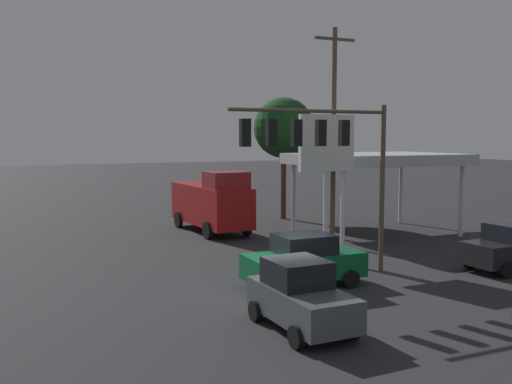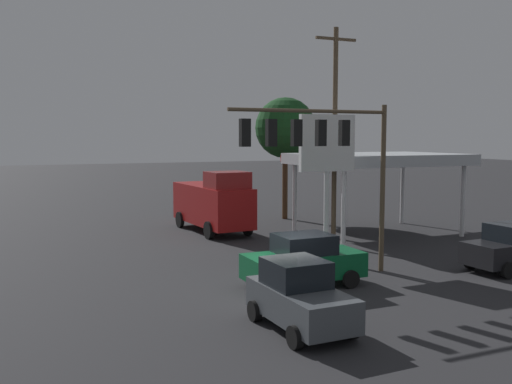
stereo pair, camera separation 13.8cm
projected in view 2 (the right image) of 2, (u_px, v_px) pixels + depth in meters
The scene contains 9 objects.
ground_plane at pixel (279, 292), 20.09m from camera, with size 200.00×200.00×0.00m, color #262628.
traffic_signal_assembly at pixel (321, 145), 21.68m from camera, with size 6.77×0.43×6.73m.
utility_pole at pixel (335, 129), 30.24m from camera, with size 2.40×0.26×11.16m.
gas_station_canopy at pixel (377, 160), 31.83m from camera, with size 8.86×6.46×4.52m.
price_sign at pixel (327, 151), 24.86m from camera, with size 2.68×0.27×6.43m.
sedan_far at pixel (304, 261), 20.83m from camera, with size 4.41×2.07×1.93m.
delivery_truck at pixel (213, 203), 32.67m from camera, with size 2.93×6.95×3.58m.
hatchback_crossing at pixel (299, 296), 16.19m from camera, with size 2.04×3.84×1.97m.
street_tree at pixel (285, 128), 37.54m from camera, with size 3.99×3.99×8.05m.
Camera 2 is at (8.64, 17.67, 5.47)m, focal length 40.00 mm.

